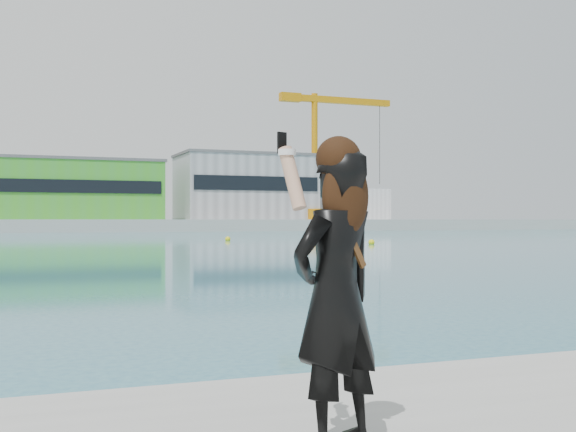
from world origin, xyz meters
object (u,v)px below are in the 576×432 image
at_px(dock_crane, 320,151).
at_px(buoy_near, 228,241).
at_px(woman, 336,288).
at_px(buoy_extra, 371,244).

xyz_separation_m(dock_crane, buoy_near, (-36.26, -61.06, -15.07)).
relative_size(buoy_near, woman, 0.30).
bearing_deg(dock_crane, buoy_extra, -110.72).
bearing_deg(buoy_extra, buoy_near, 120.79).
xyz_separation_m(buoy_near, buoy_extra, (8.05, -13.51, 0.00)).
relative_size(buoy_extra, woman, 0.30).
bearing_deg(dock_crane, woman, -113.64).
distance_m(dock_crane, woman, 134.67).
height_order(dock_crane, buoy_extra, dock_crane).
distance_m(buoy_extra, woman, 54.54).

